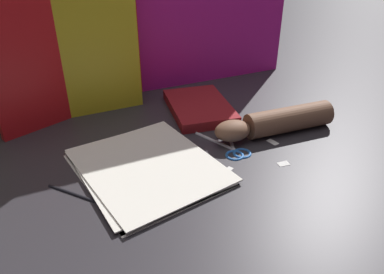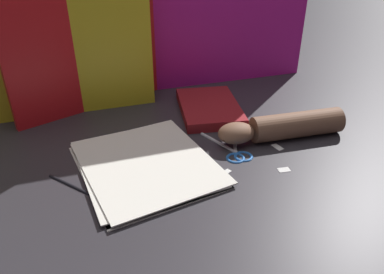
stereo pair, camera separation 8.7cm
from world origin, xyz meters
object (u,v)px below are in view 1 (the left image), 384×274
(book_closed, at_px, (199,107))
(paper_stack, at_px, (147,167))
(scissors, at_px, (232,147))
(hand_forearm, at_px, (276,122))

(book_closed, bearing_deg, paper_stack, -147.57)
(scissors, height_order, hand_forearm, hand_forearm)
(scissors, relative_size, hand_forearm, 0.51)
(scissors, bearing_deg, book_closed, 75.31)
(paper_stack, bearing_deg, scissors, -10.86)
(paper_stack, height_order, book_closed, book_closed)
(scissors, bearing_deg, hand_forearm, -2.20)
(paper_stack, relative_size, book_closed, 1.20)
(book_closed, relative_size, hand_forearm, 0.84)
(scissors, distance_m, hand_forearm, 0.15)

